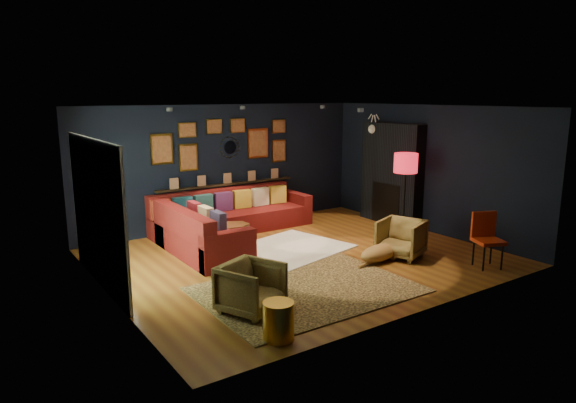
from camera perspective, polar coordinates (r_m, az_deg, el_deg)
floor at (r=9.05m, az=1.33°, el=-6.24°), size 6.50×6.50×0.00m
room_walls at (r=8.69m, az=1.38°, el=3.80°), size 6.50×6.50×6.50m
sectional at (r=10.15m, az=-7.47°, el=-2.44°), size 3.41×2.69×0.86m
ledge at (r=11.05m, az=-6.76°, el=1.93°), size 3.20×0.12×0.04m
gallery_wall at (r=10.96m, az=-7.02°, el=6.52°), size 3.15×0.04×1.02m
sunburst_mirror at (r=11.03m, az=-6.49°, el=6.00°), size 0.47×0.16×0.47m
fireplace at (r=11.45m, az=11.38°, el=2.64°), size 0.31×1.60×2.20m
deer_head at (r=11.72m, az=9.99°, el=7.97°), size 0.50×0.28×0.45m
sliding_door at (r=7.98m, az=-20.42°, el=-1.27°), size 0.06×2.80×2.20m
ceiling_spots at (r=9.27m, az=-1.52°, el=10.31°), size 3.30×2.50×0.06m
shag_rug at (r=9.38m, az=-0.48°, el=-5.47°), size 2.63×2.17×0.03m
leopard_rug at (r=7.61m, az=2.16°, el=-9.75°), size 3.07×2.20×0.02m
coffee_table at (r=9.80m, az=-6.29°, el=-2.96°), size 0.79×0.64×0.36m
pouf at (r=8.93m, az=-6.62°, el=-5.21°), size 0.52×0.52×0.34m
armchair_left at (r=6.78m, az=-4.14°, el=-9.31°), size 0.92×0.90×0.73m
armchair_right at (r=9.20m, az=12.46°, el=-3.83°), size 0.88×0.91×0.74m
gold_stool at (r=6.11m, az=-1.07°, el=-13.12°), size 0.37×0.37×0.46m
orange_chair at (r=9.08m, az=21.18°, el=-3.48°), size 0.57×0.57×0.91m
floor_lamp at (r=10.32m, az=12.94°, el=3.79°), size 0.46×0.46×1.68m
dog at (r=8.92m, az=10.17°, el=-5.30°), size 1.28×0.74×0.38m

